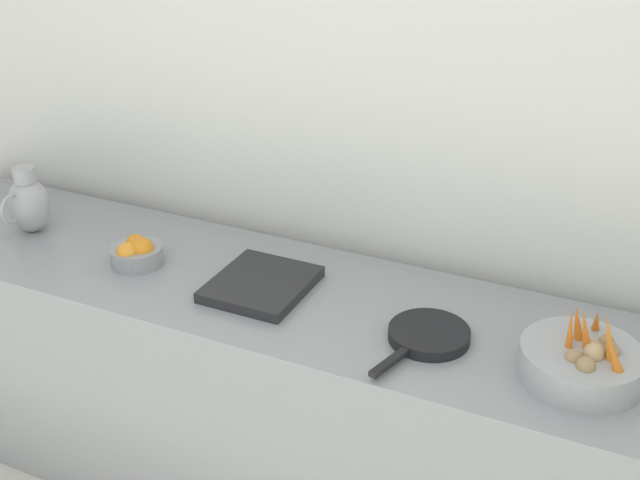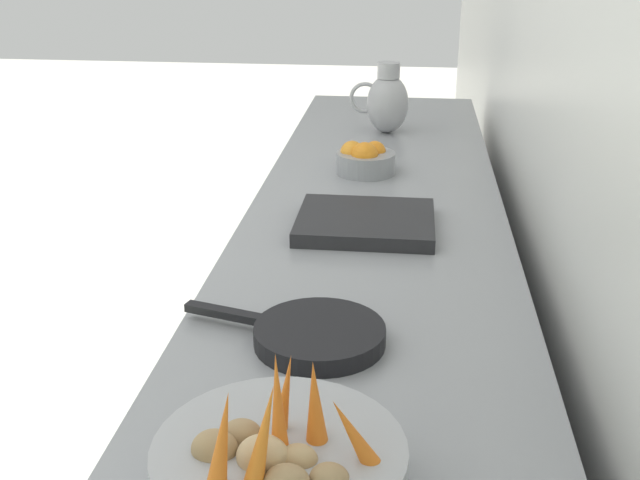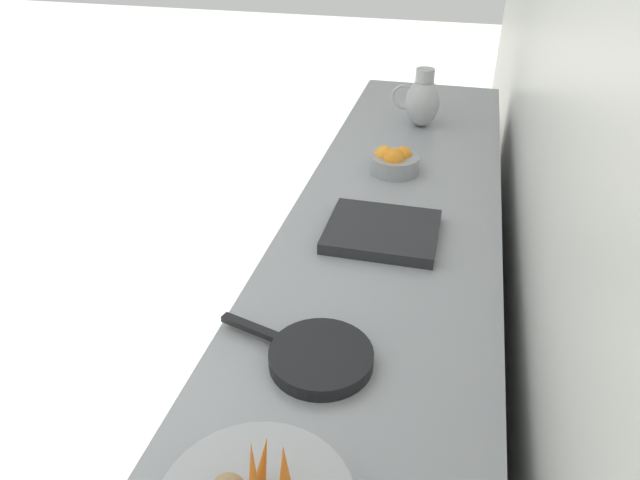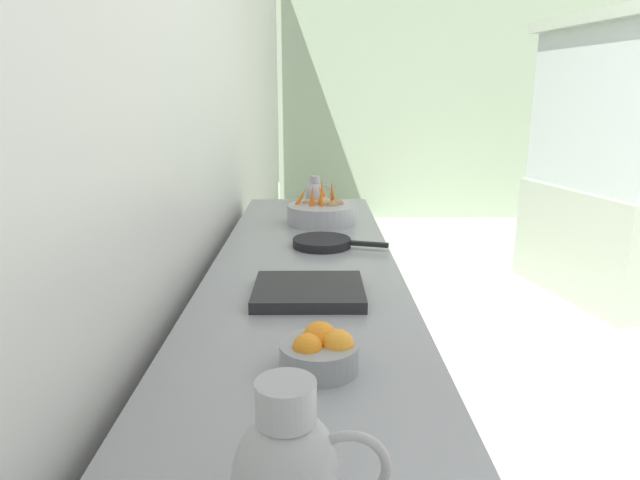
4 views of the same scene
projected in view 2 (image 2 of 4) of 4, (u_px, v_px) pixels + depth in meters
The scene contains 6 objects.
prep_counter at pixel (369, 385), 2.10m from camera, with size 0.69×3.29×0.88m, color gray.
vegetable_colander at pixel (279, 472), 1.01m from camera, with size 0.33×0.33×0.22m.
orange_bowl at pixel (365, 159), 2.39m from camera, with size 0.18×0.18×0.10m.
metal_pitcher_tall at pixel (387, 101), 2.83m from camera, with size 0.21×0.15×0.25m.
counter_sink_basin at pixel (366, 222), 1.96m from camera, with size 0.34×0.30×0.04m, color #232326.
skillet_on_counter at pixel (317, 334), 1.42m from camera, with size 0.39×0.24×0.03m.
Camera 2 is at (-1.57, 1.56, 1.59)m, focal length 43.92 mm.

